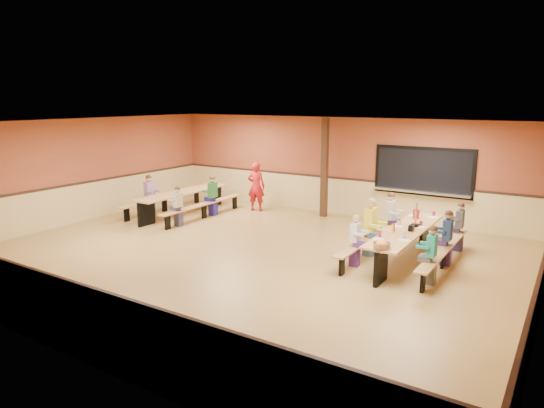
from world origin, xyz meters
The scene contains 23 objects.
ground centered at (0.00, 0.00, 0.00)m, with size 12.00×12.00×0.00m, color olive.
room_envelope centered at (0.00, 0.00, 0.69)m, with size 12.04×10.04×3.02m.
kitchen_pass_through centered at (2.60, 4.96, 1.49)m, with size 2.78×0.28×1.38m.
structural_post centered at (-0.20, 4.40, 1.50)m, with size 0.18×0.18×3.00m, color #311D10.
cafeteria_table_main centered at (3.23, 1.56, 0.53)m, with size 1.91×3.70×0.74m.
cafeteria_table_second centered at (-3.99, 2.25, 0.53)m, with size 1.91×3.70×0.74m.
seated_child_white_left centered at (2.40, 0.67, 0.56)m, with size 0.33×0.27×1.12m, color silver, non-canonical shape.
seated_adult_yellow centered at (2.40, 1.53, 0.66)m, with size 0.43×0.35×1.33m, color yellow, non-canonical shape.
seated_child_grey_left centered at (2.40, 2.91, 0.62)m, with size 0.38×0.31×1.24m, color silver, non-canonical shape.
seated_child_teal_right centered at (4.05, 0.50, 0.58)m, with size 0.34×0.28×1.16m, color #1D8471, non-canonical shape.
seated_child_navy_right centered at (4.05, 1.80, 0.60)m, with size 0.37×0.30×1.20m, color navy, non-canonical shape.
seated_child_char_right centered at (4.05, 3.03, 0.58)m, with size 0.34×0.28×1.15m, color #454A4F, non-canonical shape.
seated_child_purple_sec centered at (-4.81, 1.64, 0.62)m, with size 0.39×0.32×1.25m, color #8A5F8D, non-canonical shape.
seated_child_green_sec centered at (-3.16, 2.68, 0.61)m, with size 0.37×0.30×1.21m, color #2A6A31, non-canonical shape.
seated_child_tan_sec centered at (-3.16, 1.14, 0.56)m, with size 0.33×0.27×1.13m, color #A9A485, non-canonical shape.
standing_woman centered at (-2.39, 3.93, 0.79)m, with size 0.58×0.38×1.58m, color red.
punch_pitcher centered at (3.11, 2.66, 0.85)m, with size 0.16×0.16×0.22m, color #AD1724.
chip_bowl centered at (3.26, -0.09, 0.81)m, with size 0.32×0.32×0.15m, color orange, non-canonical shape.
napkin_dispenser centered at (3.35, 1.48, 0.80)m, with size 0.10×0.14×0.13m, color black.
condiment_mustard centered at (3.06, 1.12, 0.82)m, with size 0.06×0.06×0.17m, color yellow.
condiment_ketchup centered at (3.03, 1.26, 0.82)m, with size 0.06×0.06×0.17m, color #B2140F.
table_paddle centered at (3.32, 1.88, 0.88)m, with size 0.16×0.16×0.56m.
place_settings centered at (3.23, 1.56, 0.80)m, with size 0.65×3.30×0.11m, color beige, non-canonical shape.
Camera 1 is at (6.24, -8.71, 3.56)m, focal length 32.00 mm.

